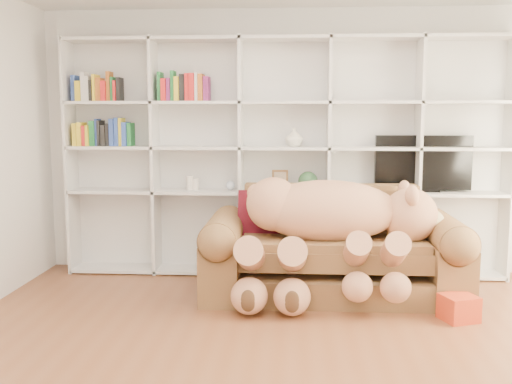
# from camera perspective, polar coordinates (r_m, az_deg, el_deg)

# --- Properties ---
(floor) EXTENTS (5.00, 5.00, 0.00)m
(floor) POSITION_cam_1_polar(r_m,az_deg,el_deg) (3.80, 2.14, -17.61)
(floor) COLOR brown
(floor) RESTS_ON ground
(wall_back) EXTENTS (5.00, 0.02, 2.70)m
(wall_back) POSITION_cam_1_polar(r_m,az_deg,el_deg) (5.94, 2.89, 5.02)
(wall_back) COLOR white
(wall_back) RESTS_ON floor
(wall_front) EXTENTS (5.00, 0.02, 2.70)m
(wall_front) POSITION_cam_1_polar(r_m,az_deg,el_deg) (0.98, -1.71, -8.37)
(wall_front) COLOR white
(wall_front) RESTS_ON floor
(bookshelf) EXTENTS (4.43, 0.35, 2.40)m
(bookshelf) POSITION_cam_1_polar(r_m,az_deg,el_deg) (5.81, 0.50, 4.53)
(bookshelf) COLOR silver
(bookshelf) RESTS_ON floor
(sofa) EXTENTS (2.31, 1.00, 0.97)m
(sofa) POSITION_cam_1_polar(r_m,az_deg,el_deg) (5.25, 7.62, -6.24)
(sofa) COLOR brown
(sofa) RESTS_ON floor
(teddy_bear) EXTENTS (1.84, 0.98, 1.07)m
(teddy_bear) POSITION_cam_1_polar(r_m,az_deg,el_deg) (4.99, 7.32, -3.19)
(teddy_bear) COLOR tan
(teddy_bear) RESTS_ON sofa
(throw_pillow) EXTENTS (0.44, 0.26, 0.45)m
(throw_pillow) POSITION_cam_1_polar(r_m,az_deg,el_deg) (5.34, 0.55, -2.21)
(throw_pillow) COLOR #4E0D17
(throw_pillow) RESTS_ON sofa
(gift_box) EXTENTS (0.32, 0.31, 0.21)m
(gift_box) POSITION_cam_1_polar(r_m,az_deg,el_deg) (4.90, 19.61, -10.86)
(gift_box) COLOR red
(gift_box) RESTS_ON floor
(tv) EXTENTS (0.95, 0.18, 0.56)m
(tv) POSITION_cam_1_polar(r_m,az_deg,el_deg) (5.95, 16.34, 2.71)
(tv) COLOR black
(tv) RESTS_ON bookshelf
(picture_frame) EXTENTS (0.16, 0.03, 0.20)m
(picture_frame) POSITION_cam_1_polar(r_m,az_deg,el_deg) (5.78, 2.42, 1.22)
(picture_frame) COLOR brown
(picture_frame) RESTS_ON bookshelf
(green_vase) EXTENTS (0.20, 0.20, 0.20)m
(green_vase) POSITION_cam_1_polar(r_m,az_deg,el_deg) (5.78, 5.22, 1.08)
(green_vase) COLOR #2E5A35
(green_vase) RESTS_ON bookshelf
(figurine_tall) EXTENTS (0.07, 0.07, 0.14)m
(figurine_tall) POSITION_cam_1_polar(r_m,az_deg,el_deg) (5.88, -6.64, 0.90)
(figurine_tall) COLOR silver
(figurine_tall) RESTS_ON bookshelf
(figurine_short) EXTENTS (0.09, 0.09, 0.12)m
(figurine_short) POSITION_cam_1_polar(r_m,az_deg,el_deg) (5.87, -6.09, 0.78)
(figurine_short) COLOR silver
(figurine_short) RESTS_ON bookshelf
(snow_globe) EXTENTS (0.09, 0.09, 0.09)m
(snow_globe) POSITION_cam_1_polar(r_m,az_deg,el_deg) (5.82, -2.57, 0.68)
(snow_globe) COLOR silver
(snow_globe) RESTS_ON bookshelf
(shelf_vase) EXTENTS (0.20, 0.20, 0.19)m
(shelf_vase) POSITION_cam_1_polar(r_m,az_deg,el_deg) (5.74, 3.84, 5.50)
(shelf_vase) COLOR silver
(shelf_vase) RESTS_ON bookshelf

